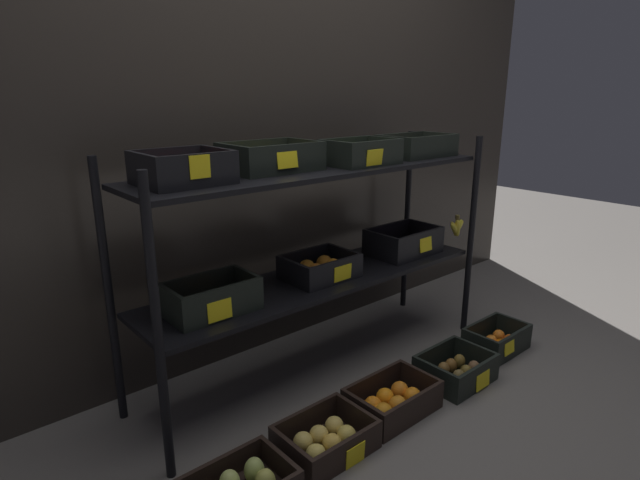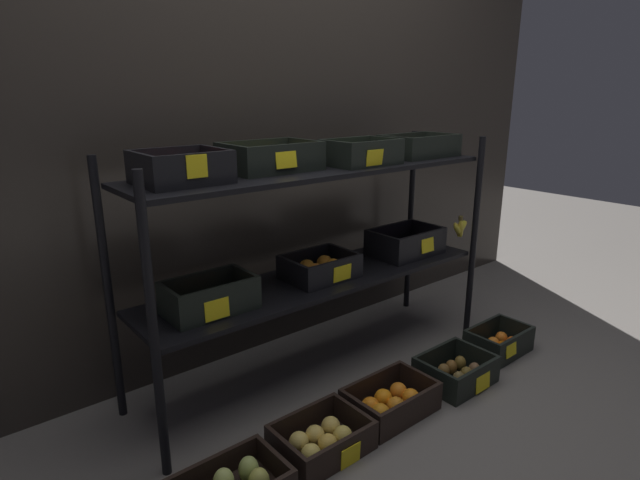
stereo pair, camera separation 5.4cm
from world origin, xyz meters
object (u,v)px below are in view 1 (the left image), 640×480
(display_rack, at_px, (323,218))
(crate_ground_tangerine, at_px, (496,341))
(crate_ground_apple_gold, at_px, (326,440))
(crate_ground_kiwi, at_px, (455,371))
(crate_ground_orange, at_px, (392,401))

(display_rack, bearing_deg, crate_ground_tangerine, -31.26)
(crate_ground_apple_gold, bearing_deg, crate_ground_tangerine, 0.18)
(display_rack, xyz_separation_m, crate_ground_tangerine, (0.76, -0.46, -0.68))
(display_rack, xyz_separation_m, crate_ground_kiwi, (0.37, -0.49, -0.68))
(crate_ground_apple_gold, xyz_separation_m, crate_ground_tangerine, (1.15, 0.00, 0.00))
(crate_ground_orange, bearing_deg, crate_ground_kiwi, -4.19)
(crate_ground_kiwi, relative_size, crate_ground_tangerine, 1.00)
(display_rack, distance_m, crate_ground_tangerine, 1.12)
(crate_ground_orange, bearing_deg, crate_ground_tangerine, 0.21)
(display_rack, distance_m, crate_ground_kiwi, 0.91)
(crate_ground_apple_gold, relative_size, crate_ground_kiwi, 1.05)
(crate_ground_orange, xyz_separation_m, crate_ground_kiwi, (0.39, -0.03, -0.00))
(crate_ground_apple_gold, relative_size, crate_ground_tangerine, 1.05)
(crate_ground_orange, relative_size, crate_ground_kiwi, 1.14)
(crate_ground_apple_gold, bearing_deg, crate_ground_orange, 0.13)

